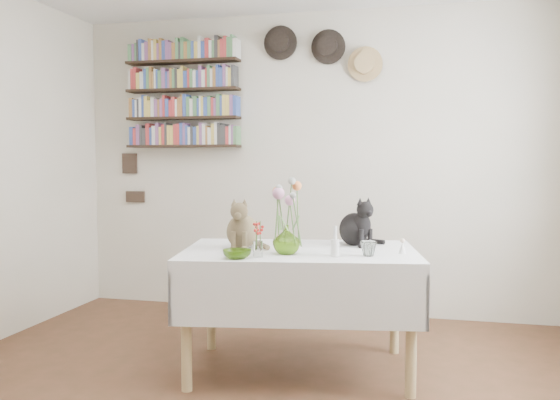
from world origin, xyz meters
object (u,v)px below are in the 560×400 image
(black_cat, at_px, (354,220))
(bookshelf_unit, at_px, (183,94))
(tabby_cat, at_px, (242,222))
(flower_vase, at_px, (287,240))
(dining_table, at_px, (300,280))

(black_cat, bearing_deg, bookshelf_unit, 105.13)
(tabby_cat, xyz_separation_m, flower_vase, (0.32, -0.17, -0.07))
(dining_table, xyz_separation_m, tabby_cat, (-0.36, -0.01, 0.34))
(tabby_cat, xyz_separation_m, bookshelf_unit, (-0.94, 1.33, 0.94))
(tabby_cat, height_order, flower_vase, tabby_cat)
(dining_table, xyz_separation_m, flower_vase, (-0.04, -0.18, 0.27))
(tabby_cat, distance_m, flower_vase, 0.37)
(tabby_cat, xyz_separation_m, black_cat, (0.65, 0.28, -0.00))
(dining_table, distance_m, black_cat, 0.53)
(dining_table, relative_size, black_cat, 4.84)
(tabby_cat, bearing_deg, dining_table, -6.29)
(black_cat, distance_m, flower_vase, 0.57)
(tabby_cat, relative_size, black_cat, 1.01)
(dining_table, bearing_deg, black_cat, 42.59)
(black_cat, bearing_deg, dining_table, -179.01)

